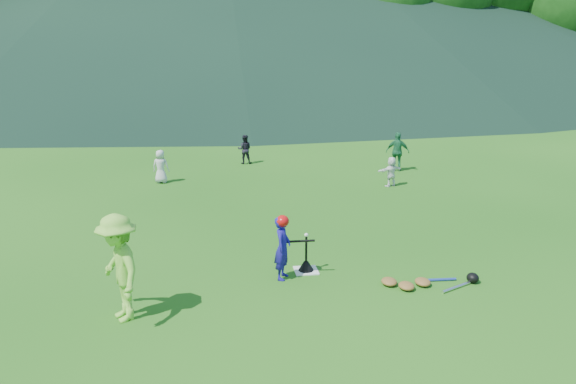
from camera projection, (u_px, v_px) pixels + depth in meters
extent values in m
plane|color=#1B5012|center=(306.00, 271.00, 10.82)|extent=(120.00, 120.00, 0.00)
cube|color=silver|center=(306.00, 270.00, 10.82)|extent=(0.45, 0.45, 0.02)
sphere|color=white|center=(306.00, 235.00, 10.63)|extent=(0.08, 0.08, 0.08)
imported|color=navy|center=(283.00, 248.00, 10.35)|extent=(0.43, 0.51, 1.20)
imported|color=#81CD3C|center=(119.00, 268.00, 8.77)|extent=(1.07, 1.30, 1.74)
imported|color=silver|center=(161.00, 166.00, 17.26)|extent=(0.57, 0.44, 1.03)
imported|color=black|center=(245.00, 149.00, 19.91)|extent=(0.54, 0.44, 1.03)
imported|color=#206C40|center=(398.00, 152.00, 18.78)|extent=(0.83, 0.58, 1.31)
imported|color=white|center=(391.00, 172.00, 16.88)|extent=(0.88, 0.52, 0.90)
cone|color=black|center=(306.00, 266.00, 10.80)|extent=(0.30, 0.30, 0.18)
cylinder|color=black|center=(306.00, 249.00, 10.70)|extent=(0.04, 0.04, 0.50)
ellipsoid|color=red|center=(282.00, 221.00, 10.21)|extent=(0.24, 0.26, 0.22)
cylinder|color=black|center=(298.00, 241.00, 10.41)|extent=(0.62, 0.11, 0.07)
ellipsoid|color=olive|center=(406.00, 286.00, 10.03)|extent=(0.28, 0.34, 0.13)
ellipsoid|color=olive|center=(423.00, 282.00, 10.19)|extent=(0.28, 0.34, 0.13)
ellipsoid|color=olive|center=(389.00, 282.00, 10.20)|extent=(0.28, 0.34, 0.13)
cylinder|color=silver|center=(456.00, 287.00, 10.06)|extent=(0.67, 0.37, 0.06)
cylinder|color=#263FA5|center=(438.00, 280.00, 10.37)|extent=(0.68, 0.08, 0.05)
ellipsoid|color=black|center=(473.00, 278.00, 10.29)|extent=(0.22, 0.24, 0.19)
cube|color=gray|center=(235.00, 96.00, 37.39)|extent=(70.00, 0.03, 1.20)
cube|color=yellow|center=(235.00, 86.00, 37.22)|extent=(70.00, 0.08, 0.08)
cylinder|color=gray|center=(235.00, 96.00, 37.39)|extent=(0.07, 0.07, 1.30)
cylinder|color=#382314|center=(53.00, 73.00, 40.58)|extent=(0.56, 0.56, 3.78)
cylinder|color=#382314|center=(124.00, 67.00, 42.58)|extent=(0.56, 0.56, 4.38)
cylinder|color=#382314|center=(187.00, 77.00, 40.51)|extent=(0.56, 0.56, 3.22)
ellipsoid|color=#164711|center=(184.00, 2.00, 39.15)|extent=(6.99, 6.99, 8.04)
cylinder|color=#382314|center=(252.00, 71.00, 42.51)|extent=(0.56, 0.56, 3.81)
cylinder|color=#382314|center=(311.00, 65.00, 44.51)|extent=(0.56, 0.56, 4.41)
cylinder|color=#382314|center=(380.00, 75.00, 42.44)|extent=(0.56, 0.56, 3.25)
ellipsoid|color=#164711|center=(383.00, 3.00, 41.07)|extent=(7.07, 7.07, 8.13)
cylinder|color=#382314|center=(433.00, 69.00, 44.44)|extent=(0.56, 0.56, 3.85)
cylinder|color=#382314|center=(482.00, 64.00, 46.43)|extent=(0.56, 0.56, 4.44)
cylinder|color=#382314|center=(556.00, 73.00, 44.37)|extent=(0.56, 0.56, 3.29)
ellipsoid|color=#164711|center=(565.00, 3.00, 42.98)|extent=(7.14, 7.14, 8.22)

